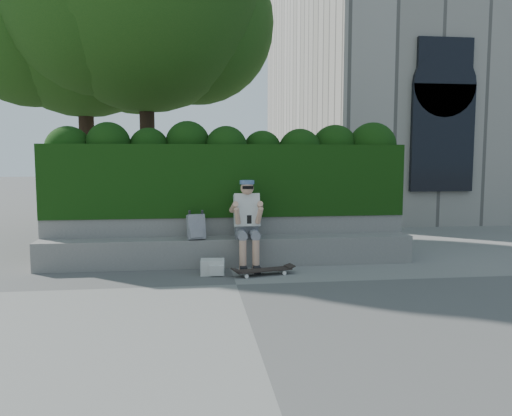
{
  "coord_description": "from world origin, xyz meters",
  "views": [
    {
      "loc": [
        -0.58,
        -6.67,
        1.74
      ],
      "look_at": [
        0.4,
        1.0,
        0.95
      ],
      "focal_mm": 35.0,
      "sensor_mm": 36.0,
      "label": 1
    }
  ],
  "objects": [
    {
      "name": "ground",
      "position": [
        0.0,
        0.0,
        0.0
      ],
      "size": [
        80.0,
        80.0,
        0.0
      ],
      "primitive_type": "plane",
      "color": "slate",
      "rests_on": "ground"
    },
    {
      "name": "hedge",
      "position": [
        0.0,
        1.95,
        1.35
      ],
      "size": [
        6.0,
        1.0,
        1.2
      ],
      "primitive_type": "cube",
      "color": "black",
      "rests_on": "planter_wall"
    },
    {
      "name": "backpack_plaid",
      "position": [
        -0.53,
        1.15,
        0.65
      ],
      "size": [
        0.29,
        0.2,
        0.39
      ],
      "primitive_type": "cube",
      "rotation": [
        0.0,
        0.0,
        0.23
      ],
      "color": "#9F9EA3",
      "rests_on": "bench_ledge"
    },
    {
      "name": "skateboard",
      "position": [
        0.45,
        0.5,
        0.07
      ],
      "size": [
        0.87,
        0.39,
        0.09
      ],
      "rotation": [
        0.0,
        0.0,
        0.22
      ],
      "color": "black",
      "rests_on": "ground"
    },
    {
      "name": "bench_ledge",
      "position": [
        0.0,
        1.25,
        0.23
      ],
      "size": [
        6.0,
        0.45,
        0.45
      ],
      "primitive_type": "cube",
      "color": "gray",
      "rests_on": "ground"
    },
    {
      "name": "planter_wall",
      "position": [
        0.0,
        1.73,
        0.38
      ],
      "size": [
        6.0,
        0.5,
        0.75
      ],
      "primitive_type": "cube",
      "color": "gray",
      "rests_on": "ground"
    },
    {
      "name": "person",
      "position": [
        0.27,
        1.07,
        0.75
      ],
      "size": [
        0.4,
        0.76,
        1.38
      ],
      "color": "slate",
      "rests_on": "ground"
    },
    {
      "name": "backpack_ground",
      "position": [
        -0.3,
        0.64,
        0.11
      ],
      "size": [
        0.36,
        0.27,
        0.23
      ],
      "primitive_type": "cube",
      "rotation": [
        0.0,
        0.0,
        -0.06
      ],
      "color": "silver",
      "rests_on": "ground"
    },
    {
      "name": "tree_right",
      "position": [
        -2.98,
        5.33,
        4.91
      ],
      "size": [
        4.54,
        4.54,
        7.19
      ],
      "rotation": [
        0.0,
        0.0,
        0.02
      ],
      "color": "black",
      "rests_on": "ground"
    }
  ]
}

